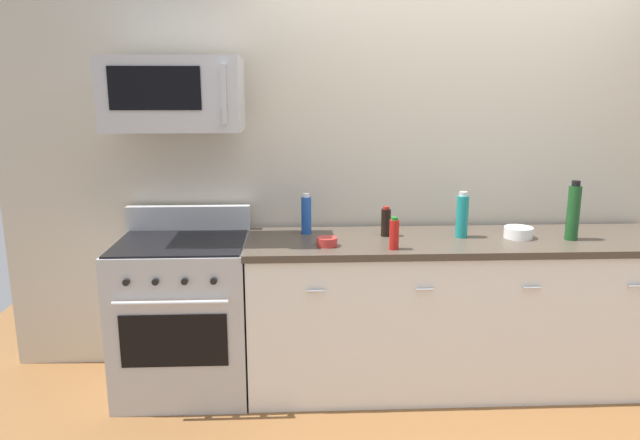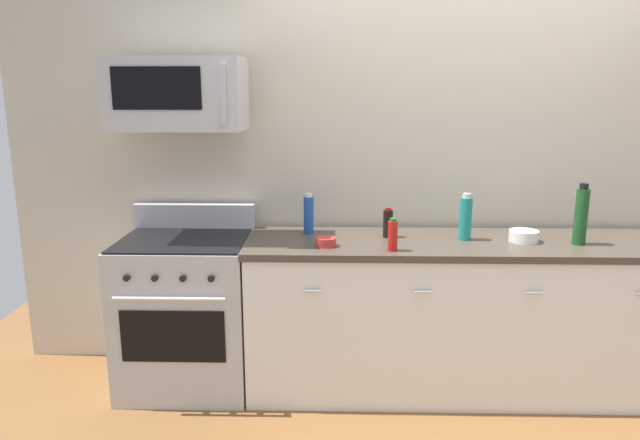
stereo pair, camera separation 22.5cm
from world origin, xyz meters
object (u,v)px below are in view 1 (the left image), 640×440
range_oven (185,315)px  bottle_wine_green (573,212)px  bottle_hot_sauce_red (394,234)px  bowl_white_ceramic (518,232)px  microwave (174,94)px  bottle_soda_blue (306,215)px  bottle_sparkling_teal (462,216)px  bowl_red_small (327,241)px  bottle_soy_sauce_dark (386,222)px

range_oven → bottle_wine_green: bearing=-1.5°
bottle_hot_sauce_red → bowl_white_ceramic: bottle_hot_sauce_red is taller
microwave → bottle_soda_blue: size_ratio=3.02×
microwave → bottle_soda_blue: 1.03m
bottle_sparkling_teal → bowl_white_ceramic: (0.33, -0.03, -0.10)m
bowl_red_small → bowl_white_ceramic: bearing=6.5°
bottle_hot_sauce_red → bowl_white_ceramic: bearing=15.4°
bottle_wine_green → bowl_red_small: (-1.43, -0.08, -0.14)m
microwave → bowl_white_ceramic: (1.97, -0.05, -0.80)m
microwave → bottle_sparkling_teal: microwave is taller
microwave → bottle_hot_sauce_red: (1.20, -0.27, -0.74)m
bottle_soda_blue → bottle_sparkling_teal: (0.91, -0.13, 0.01)m
bottle_soda_blue → range_oven: bearing=-168.0°
bowl_red_small → bowl_white_ceramic: bowl_white_ceramic is taller
microwave → bottle_wine_green: bearing=-2.7°
bottle_soda_blue → bottle_hot_sauce_red: bearing=-38.6°
microwave → bottle_soy_sauce_dark: size_ratio=4.16×
bottle_hot_sauce_red → bowl_white_ceramic: size_ratio=1.08×
bottle_hot_sauce_red → range_oven: bearing=169.5°
bottle_wine_green → bowl_white_ceramic: size_ratio=2.09×
microwave → bowl_white_ceramic: bearing=-1.5°
bottle_soda_blue → bottle_sparkling_teal: bottle_sparkling_teal is taller
bowl_white_ceramic → bottle_wine_green: bearing=-10.2°
bowl_red_small → microwave: bearing=167.7°
bottle_sparkling_teal → range_oven: bearing=-179.2°
range_oven → bowl_red_small: bearing=-9.4°
bottle_soy_sauce_dark → bottle_sparkling_teal: bearing=-6.2°
bowl_white_ceramic → range_oven: bearing=179.8°
bottle_sparkling_teal → bottle_wine_green: (0.62, -0.08, 0.04)m
bowl_red_small → bottle_soda_blue: bearing=110.4°
microwave → bottle_soy_sauce_dark: bearing=1.3°
range_oven → bottle_hot_sauce_red: 1.33m
range_oven → bowl_white_ceramic: bearing=-0.2°
microwave → bowl_red_small: size_ratio=6.44×
range_oven → bottle_sparkling_teal: 1.74m
range_oven → bottle_soy_sauce_dark: (1.20, 0.07, 0.54)m
range_oven → bowl_white_ceramic: (1.98, -0.01, 0.49)m
bottle_wine_green → bowl_white_ceramic: 0.32m
bottle_wine_green → microwave: bearing=177.3°
bottle_hot_sauce_red → bowl_red_small: (-0.36, 0.08, -0.06)m
bottle_soda_blue → bottle_wine_green: (1.54, -0.22, 0.05)m
bottle_hot_sauce_red → bowl_red_small: bottle_hot_sauce_red is taller
bottle_soda_blue → bottle_hot_sauce_red: size_ratio=1.37×
range_oven → bottle_soy_sauce_dark: size_ratio=5.98×
bottle_soda_blue → bottle_soy_sauce_dark: (0.47, -0.08, -0.03)m
range_oven → bottle_soy_sauce_dark: bottle_soy_sauce_dark is taller
range_oven → bottle_wine_green: size_ratio=3.08×
bottle_wine_green → bowl_red_small: bottle_wine_green is taller
range_oven → bottle_soda_blue: 0.94m
microwave → bowl_red_small: 1.18m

